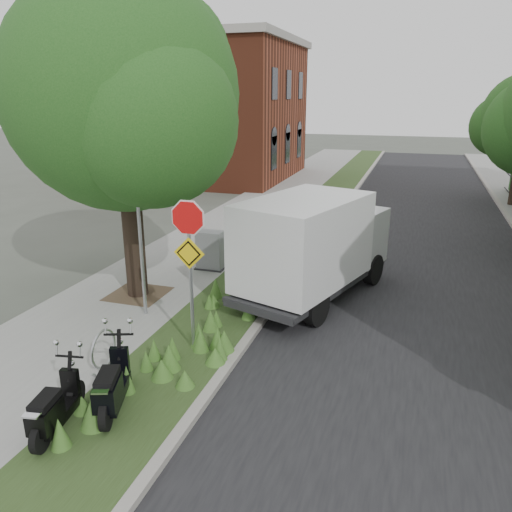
# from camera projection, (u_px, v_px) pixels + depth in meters

# --- Properties ---
(ground) EXTENTS (120.00, 120.00, 0.00)m
(ground) POSITION_uv_depth(u_px,v_px,m) (249.00, 379.00, 9.33)
(ground) COLOR #4C5147
(ground) RESTS_ON ground
(sidewalk_near) EXTENTS (3.50, 60.00, 0.12)m
(sidewalk_near) POSITION_uv_depth(u_px,v_px,m) (228.00, 228.00, 19.60)
(sidewalk_near) COLOR gray
(sidewalk_near) RESTS_ON ground
(verge) EXTENTS (2.00, 60.00, 0.12)m
(verge) POSITION_uv_depth(u_px,v_px,m) (296.00, 234.00, 18.80)
(verge) COLOR #2C3F1B
(verge) RESTS_ON ground
(kerb_near) EXTENTS (0.20, 60.00, 0.13)m
(kerb_near) POSITION_uv_depth(u_px,v_px,m) (322.00, 236.00, 18.50)
(kerb_near) COLOR #9E9991
(kerb_near) RESTS_ON ground
(road) EXTENTS (7.00, 60.00, 0.01)m
(road) POSITION_uv_depth(u_px,v_px,m) (421.00, 246.00, 17.50)
(road) COLOR black
(road) RESTS_ON ground
(street_tree_main) EXTENTS (6.21, 5.54, 7.66)m
(street_tree_main) POSITION_uv_depth(u_px,v_px,m) (122.00, 107.00, 11.63)
(street_tree_main) COLOR black
(street_tree_main) RESTS_ON ground
(bare_post) EXTENTS (0.08, 0.08, 4.00)m
(bare_post) POSITION_uv_depth(u_px,v_px,m) (140.00, 232.00, 11.24)
(bare_post) COLOR #A5A8AD
(bare_post) RESTS_ON ground
(bike_hoop) EXTENTS (0.06, 0.78, 0.77)m
(bike_hoop) POSITION_uv_depth(u_px,v_px,m) (104.00, 349.00, 9.42)
(bike_hoop) COLOR #A5A8AD
(bike_hoop) RESTS_ON ground
(sign_assembly) EXTENTS (0.94, 0.08, 3.22)m
(sign_assembly) POSITION_uv_depth(u_px,v_px,m) (189.00, 245.00, 9.55)
(sign_assembly) COLOR #A5A8AD
(sign_assembly) RESTS_ON ground
(brick_building) EXTENTS (9.40, 10.40, 8.30)m
(brick_building) POSITION_uv_depth(u_px,v_px,m) (217.00, 109.00, 30.71)
(brick_building) COLOR brown
(brick_building) RESTS_ON ground
(scooter_near) EXTENTS (0.51, 1.56, 0.75)m
(scooter_near) POSITION_uv_depth(u_px,v_px,m) (53.00, 414.00, 7.53)
(scooter_near) COLOR black
(scooter_near) RESTS_ON ground
(scooter_far) EXTENTS (0.74, 1.64, 0.81)m
(scooter_far) POSITION_uv_depth(u_px,v_px,m) (112.00, 392.00, 8.04)
(scooter_far) COLOR black
(scooter_far) RESTS_ON ground
(box_truck) EXTENTS (3.42, 5.46, 2.31)m
(box_truck) POSITION_uv_depth(u_px,v_px,m) (314.00, 242.00, 12.64)
(box_truck) COLOR #262628
(box_truck) RESTS_ON ground
(utility_cabinet) EXTENTS (0.86, 0.58, 1.14)m
(utility_cabinet) POSITION_uv_depth(u_px,v_px,m) (210.00, 251.00, 14.75)
(utility_cabinet) COLOR #262628
(utility_cabinet) RESTS_ON ground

